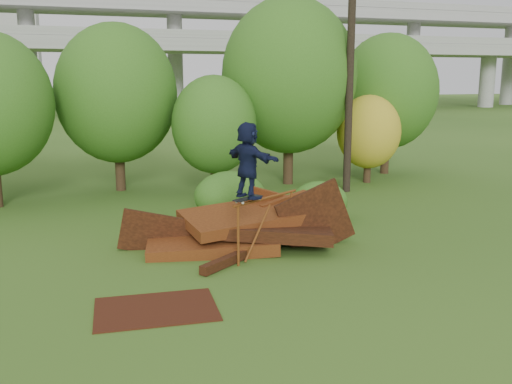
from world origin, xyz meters
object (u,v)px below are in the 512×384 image
object	(u,v)px
skater	(248,160)
flat_plate	(156,309)
utility_pole	(350,60)
scrap_pile	(242,230)

from	to	relation	value
skater	flat_plate	distance (m)	4.05
skater	utility_pole	bearing A→B (deg)	-64.69
skater	flat_plate	size ratio (longest dim) A/B	0.78
skater	flat_plate	xyz separation A→B (m)	(-2.47, -2.14, -2.39)
skater	flat_plate	bearing A→B (deg)	107.53
scrap_pile	skater	bearing A→B (deg)	-100.07
scrap_pile	flat_plate	xyz separation A→B (m)	(-2.69, -3.42, -0.41)
utility_pole	scrap_pile	bearing A→B (deg)	-135.98
scrap_pile	flat_plate	distance (m)	4.37
skater	flat_plate	world-z (taller)	skater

